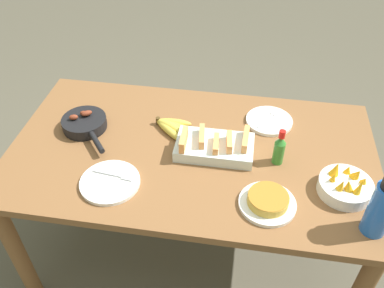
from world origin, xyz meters
name	(u,v)px	position (x,y,z in m)	size (l,w,h in m)	color
ground_plane	(192,250)	(0.00, 0.00, 0.00)	(14.00, 14.00, 0.00)	#565142
dining_table	(192,166)	(0.00, 0.00, 0.64)	(1.56, 0.88, 0.75)	brown
banana_bunch	(171,126)	(-0.11, 0.12, 0.76)	(0.19, 0.16, 0.04)	gold
melon_tray	(214,147)	(0.10, 0.00, 0.78)	(0.32, 0.19, 0.10)	silver
skillet	(85,123)	(-0.50, 0.06, 0.77)	(0.25, 0.29, 0.08)	black
frittata_plate_center	(268,201)	(0.32, -0.26, 0.77)	(0.21, 0.21, 0.05)	white
empty_plate_near_front	(110,182)	(-0.28, -0.25, 0.75)	(0.23, 0.23, 0.02)	white
empty_plate_far_left	(269,121)	(0.32, 0.24, 0.75)	(0.21, 0.21, 0.02)	white
fruit_bowl_mango	(345,186)	(0.61, -0.15, 0.78)	(0.20, 0.20, 0.11)	white
water_bottle	(382,208)	(0.69, -0.31, 0.86)	(0.09, 0.09, 0.25)	blue
hot_sauce_bottle	(279,149)	(0.36, -0.02, 0.82)	(0.05, 0.05, 0.17)	#337F2D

